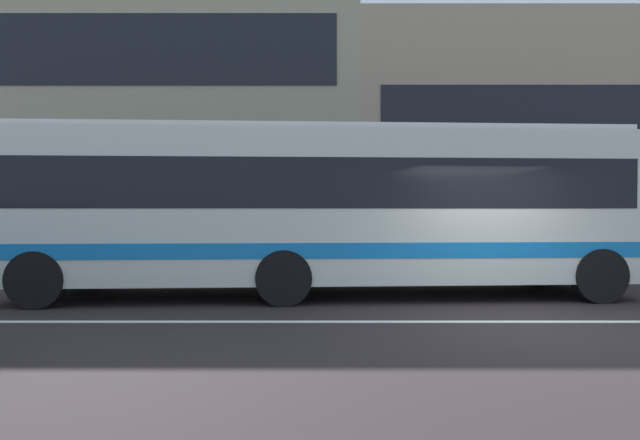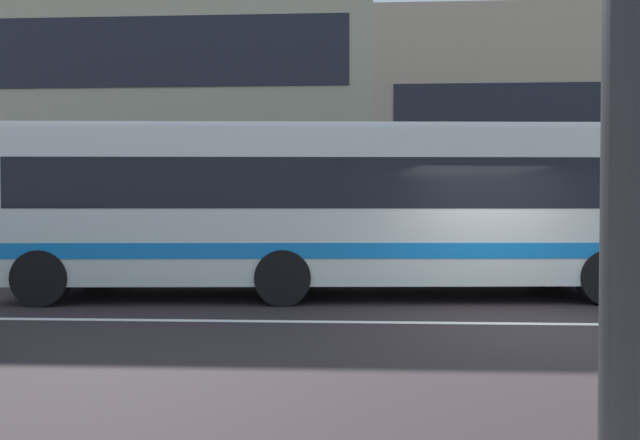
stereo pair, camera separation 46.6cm
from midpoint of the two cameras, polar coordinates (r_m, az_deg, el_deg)
ground_plane at (r=8.96m, az=21.57°, el=-10.00°), size 160.00×160.00×0.00m
lane_centre_line at (r=8.95m, az=21.57°, el=-9.97°), size 60.00×0.16×0.01m
apartment_block_left at (r=27.03m, az=-18.14°, el=11.09°), size 21.27×10.29×12.85m
apartment_block_right at (r=27.11m, az=25.29°, el=7.00°), size 18.28×10.29×9.10m
transit_bus at (r=10.90m, az=1.63°, el=1.63°), size 12.18×3.26×3.29m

